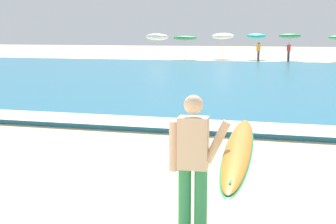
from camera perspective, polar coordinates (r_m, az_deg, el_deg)
The scene contains 10 objects.
sea at distance 25.55m, azimuth 8.26°, elevation 3.87°, with size 120.00×28.00×0.14m, color teal.
surf_foam at distance 12.49m, azimuth 0.18°, elevation -1.27°, with size 120.00×1.45×0.01m, color white.
surfer_with_board at distance 5.60m, azimuth 5.54°, elevation -5.15°, with size 1.04×2.78×1.73m.
beach_umbrella_0 at distance 44.01m, azimuth -1.28°, elevation 8.69°, with size 2.02×2.06×2.37m.
beach_umbrella_1 at distance 44.40m, azimuth 2.02°, elevation 8.57°, with size 2.16×2.17×2.15m.
beach_umbrella_2 at distance 45.37m, azimuth 6.38°, elevation 8.74°, with size 2.00×2.04×2.41m.
beach_umbrella_3 at distance 45.17m, azimuth 10.21°, elevation 8.67°, with size 1.79×1.80×2.34m.
beach_umbrella_4 at distance 43.35m, azimuth 13.93°, elevation 8.56°, with size 1.90×1.91×2.34m.
beachgoer_near_row_left at distance 42.61m, azimuth 10.45°, elevation 6.97°, with size 0.32×0.20×1.58m.
beachgoer_near_row_mid at distance 42.44m, azimuth 13.80°, elevation 6.85°, with size 0.32×0.20×1.58m.
Camera 1 is at (3.28, -4.84, 2.43)m, focal length 52.59 mm.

